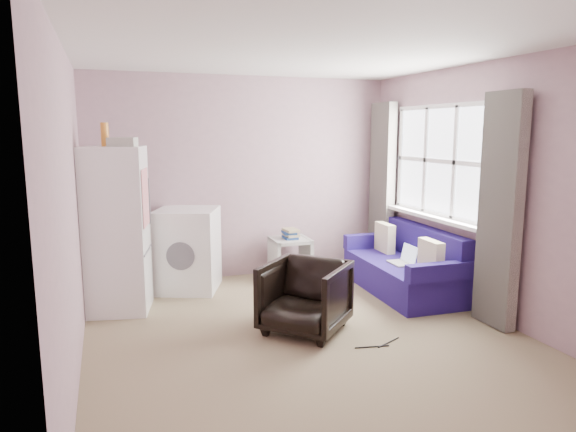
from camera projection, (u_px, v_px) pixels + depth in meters
name	position (u px, v px, depth m)	size (l,w,h in m)	color
room	(307.00, 198.00, 4.48)	(3.84, 4.24, 2.54)	#907E5E
armchair	(305.00, 294.00, 4.70)	(0.70, 0.66, 0.72)	black
fridge	(117.00, 229.00, 5.18)	(0.69, 0.68, 1.92)	white
washing_machine	(188.00, 248.00, 5.94)	(0.87, 0.87, 0.95)	white
side_table	(290.00, 255.00, 6.42)	(0.48, 0.48, 0.63)	#A8A8A4
sofa	(406.00, 268.00, 5.90)	(0.82, 1.69, 0.74)	navy
window_dressing	(431.00, 197.00, 5.73)	(0.17, 2.62, 2.18)	white
floor_cables	(380.00, 345.00, 4.44)	(0.47, 0.14, 0.01)	black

